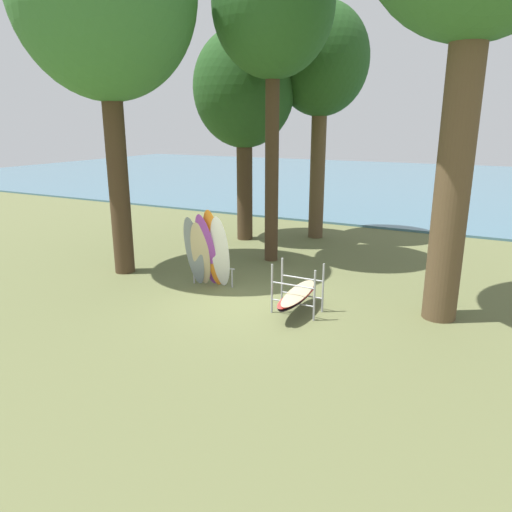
% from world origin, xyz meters
% --- Properties ---
extents(ground_plane, '(80.00, 80.00, 0.00)m').
position_xyz_m(ground_plane, '(0.00, 0.00, 0.00)').
color(ground_plane, '#60663D').
extents(lake_water, '(80.00, 36.00, 0.10)m').
position_xyz_m(lake_water, '(0.00, 28.53, 0.05)').
color(lake_water, '#477084').
rests_on(lake_water, ground).
extents(tree_mid_behind, '(3.57, 3.57, 8.84)m').
position_xyz_m(tree_mid_behind, '(-1.16, 7.79, 6.65)').
color(tree_mid_behind, brown).
rests_on(tree_mid_behind, ground).
extents(tree_far_left_back, '(3.71, 3.71, 10.07)m').
position_xyz_m(tree_far_left_back, '(-1.34, 3.92, 7.83)').
color(tree_far_left_back, '#42301E').
rests_on(tree_far_left_back, ground).
extents(tree_far_right_back, '(3.79, 3.79, 7.95)m').
position_xyz_m(tree_far_right_back, '(-3.59, 6.21, 5.68)').
color(tree_far_right_back, '#42301E').
rests_on(tree_far_right_back, ground).
extents(leaning_board_pile, '(1.37, 0.91, 2.32)m').
position_xyz_m(leaning_board_pile, '(-1.68, 0.49, 1.07)').
color(leaning_board_pile, gray).
rests_on(leaning_board_pile, ground).
extents(board_storage_rack, '(1.15, 2.13, 1.25)m').
position_xyz_m(board_storage_rack, '(1.25, -0.03, 0.47)').
color(board_storage_rack, '#9EA0A5').
rests_on(board_storage_rack, ground).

